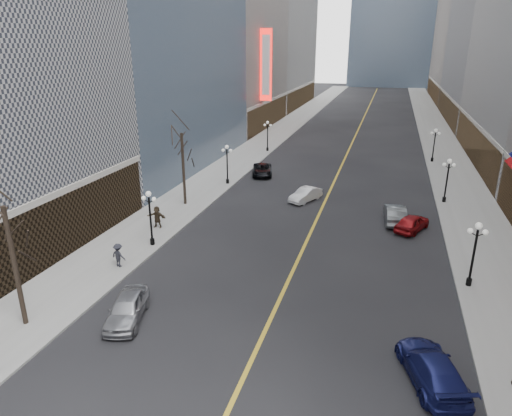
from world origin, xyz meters
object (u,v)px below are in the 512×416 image
Objects in this scene: streetlamp_east_3 at (434,142)px; car_nb_near at (127,308)px; car_nb_mid at (306,195)px; streetlamp_east_1 at (475,248)px; car_nb_far at (262,170)px; streetlamp_west_3 at (268,133)px; car_sb_near at (432,369)px; streetlamp_west_2 at (227,160)px; car_sb_mid at (412,223)px; streetlamp_east_2 at (448,176)px; streetlamp_west_1 at (150,213)px; car_sb_far at (395,214)px.

car_nb_near is at bearing -113.46° from streetlamp_east_3.
streetlamp_east_3 is 25.51m from car_nb_mid.
car_nb_far is (-20.80, 22.99, -2.20)m from streetlamp_east_1.
streetlamp_west_3 is 0.83× the size of car_sb_near.
car_nb_far is at bearing -77.85° from streetlamp_west_3.
streetlamp_east_3 is at bearing 37.33° from streetlamp_west_2.
car_nb_near is at bearing 73.90° from car_sb_mid.
car_nb_mid is 0.97× the size of car_sb_mid.
car_nb_far is at bearing 166.50° from streetlamp_east_2.
streetlamp_east_2 is 28.69m from car_sb_near.
streetlamp_east_3 is 0.83× the size of car_sb_near.
streetlamp_west_3 reaches higher than car_sb_near.
car_nb_far reaches higher than car_nb_mid.
car_sb_mid is (20.19, 9.33, -2.16)m from streetlamp_west_1.
streetlamp_east_3 is at bearing 56.75° from streetlamp_west_1.
car_nb_mid is (6.09, 24.51, -0.10)m from car_nb_near.
car_sb_far is at bearing 2.61° from car_nb_mid.
car_sb_far reaches higher than car_sb_mid.
streetlamp_west_1 is at bearing 25.37° from car_sb_far.
streetlamp_west_2 is 10.59m from car_nb_mid.
streetlamp_west_2 is 1.04× the size of car_sb_mid.
car_nb_mid is (-13.80, -21.34, -2.21)m from streetlamp_east_3.
car_nb_near is (-19.89, -27.85, -2.11)m from streetlamp_east_2.
streetlamp_west_3 is 0.90× the size of car_nb_far.
car_sb_near is at bearing -26.93° from streetlamp_west_1.
car_nb_far is at bearing 60.72° from streetlamp_west_2.
streetlamp_east_3 is 1.00× the size of streetlamp_west_1.
streetlamp_east_2 is at bearing 0.00° from streetlamp_west_2.
streetlamp_east_3 is 26.97m from car_sb_mid.
streetlamp_west_3 is (0.00, 18.00, 0.00)m from streetlamp_west_2.
streetlamp_east_3 and streetlamp_west_1 have the same top height.
streetlamp_east_2 is 29.68m from streetlamp_west_1.
streetlamp_east_3 is at bearing 81.99° from car_nb_mid.
streetlamp_west_3 is at bearing 90.00° from streetlamp_west_1.
streetlamp_east_2 is 1.04× the size of car_sb_mid.
streetlamp_west_3 reaches higher than car_nb_near.
streetlamp_west_2 is at bearing 142.67° from streetlamp_east_1.
streetlamp_west_2 is 6.14m from car_nb_far.
streetlamp_west_2 is 20.13m from car_sb_far.
streetlamp_east_3 is 24.63m from car_nb_far.
streetlamp_east_1 and streetlamp_east_2 have the same top height.
streetlamp_east_3 is at bearing 51.00° from car_nb_near.
car_sb_far is at bearing 38.64° from car_nb_near.
car_sb_mid is (20.19, -8.67, -2.16)m from streetlamp_west_2.
car_sb_far is at bearing -124.69° from streetlamp_east_2.
car_nb_mid is at bearing -65.33° from streetlamp_west_3.
streetlamp_east_2 is 9.56m from car_sb_mid.
streetlamp_east_3 is (0.00, 18.00, 0.00)m from streetlamp_east_2.
car_sb_near is (-3.04, -46.45, -2.11)m from streetlamp_east_3.
car_nb_far is at bearing 83.06° from streetlamp_west_1.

